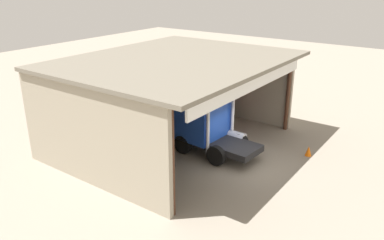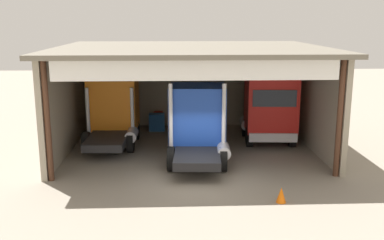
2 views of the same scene
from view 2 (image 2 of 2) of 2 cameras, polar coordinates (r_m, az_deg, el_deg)
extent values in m
plane|color=gray|center=(18.18, 0.48, -7.65)|extent=(80.00, 80.00, 0.00)
cube|color=#9E937F|center=(26.93, -0.60, 4.49)|extent=(12.19, 0.24, 4.90)
cube|color=#9E937F|center=(22.76, -15.69, 2.46)|extent=(0.24, 9.62, 4.90)
cube|color=#9E937F|center=(23.25, 15.03, 2.71)|extent=(0.24, 9.62, 4.90)
cube|color=#6E6759|center=(21.49, -0.13, 9.20)|extent=(12.79, 10.40, 0.20)
cylinder|color=#4C2D1E|center=(18.27, -18.15, -0.18)|extent=(0.24, 0.24, 4.90)
cylinder|color=#4C2D1E|center=(18.85, 18.50, 0.18)|extent=(0.24, 0.24, 4.90)
cube|color=white|center=(16.82, 0.56, 6.63)|extent=(10.97, 0.12, 0.90)
cube|color=orange|center=(23.49, -10.07, 2.10)|extent=(2.52, 2.13, 2.59)
cube|color=black|center=(24.43, -9.72, 3.61)|extent=(2.09, 0.12, 0.78)
cube|color=silver|center=(24.82, -9.55, -0.60)|extent=(2.34, 0.23, 0.44)
cube|color=#232326|center=(21.89, -10.74, -2.39)|extent=(1.95, 3.65, 0.36)
cylinder|color=silver|center=(22.61, -13.27, 0.85)|extent=(0.18, 0.18, 2.56)
cylinder|color=silver|center=(22.24, -7.70, 0.88)|extent=(0.18, 0.18, 2.56)
cylinder|color=silver|center=(21.98, -7.78, -1.89)|extent=(0.60, 1.22, 0.56)
cylinder|color=black|center=(24.40, -12.27, -1.31)|extent=(0.33, 1.05, 1.04)
cylinder|color=black|center=(24.07, -7.24, -1.31)|extent=(0.33, 1.05, 1.04)
cylinder|color=black|center=(22.15, -13.47, -2.82)|extent=(0.33, 1.05, 1.04)
cylinder|color=black|center=(21.78, -7.92, -2.85)|extent=(0.33, 1.05, 1.04)
cube|color=#1E47B7|center=(20.34, 0.70, 0.78)|extent=(2.68, 2.43, 2.66)
cube|color=black|center=(21.38, 0.72, 2.66)|extent=(2.16, 0.19, 0.80)
cube|color=silver|center=(21.83, 0.71, -2.24)|extent=(2.42, 0.31, 0.44)
cube|color=#232326|center=(18.92, 0.66, -4.53)|extent=(2.11, 3.44, 0.36)
cylinder|color=silver|center=(19.12, -2.75, 0.02)|extent=(0.18, 0.18, 3.18)
cylinder|color=silver|center=(19.11, 4.12, -0.01)|extent=(0.18, 0.18, 3.18)
cylinder|color=silver|center=(19.20, 4.09, -3.93)|extent=(0.63, 1.23, 0.56)
cylinder|color=black|center=(21.20, -2.35, -3.13)|extent=(0.37, 1.08, 1.07)
cylinder|color=black|center=(21.19, 3.74, -3.16)|extent=(0.37, 1.08, 1.07)
cylinder|color=black|center=(19.02, -2.74, -5.03)|extent=(0.37, 1.08, 1.07)
cylinder|color=black|center=(19.01, 4.06, -5.06)|extent=(0.37, 1.08, 1.07)
cube|color=red|center=(22.99, 10.10, 2.07)|extent=(2.64, 2.38, 2.76)
cube|color=black|center=(21.80, 10.61, 2.75)|extent=(2.13, 0.19, 0.83)
cube|color=silver|center=(22.19, 10.41, -2.25)|extent=(2.38, 0.31, 0.44)
cube|color=#232326|center=(24.81, 9.41, -0.53)|extent=(2.05, 2.98, 0.36)
cylinder|color=silver|center=(24.44, 12.24, 2.22)|extent=(0.18, 0.18, 2.93)
cylinder|color=silver|center=(24.10, 6.98, 2.27)|extent=(0.18, 0.18, 2.93)
cylinder|color=silver|center=(24.35, 6.90, -0.41)|extent=(0.63, 1.23, 0.56)
cylinder|color=black|center=(23.12, 12.81, -2.13)|extent=(0.36, 1.05, 1.03)
cylinder|color=black|center=(22.77, 7.37, -2.14)|extent=(0.36, 1.05, 1.03)
cylinder|color=black|center=(25.04, 11.89, -0.94)|extent=(0.36, 1.05, 1.03)
cylinder|color=black|center=(24.72, 6.87, -0.93)|extent=(0.36, 1.05, 1.03)
cylinder|color=#B21E19|center=(26.70, -4.36, 0.07)|extent=(0.58, 0.58, 0.95)
cube|color=#1E59A5|center=(25.90, -4.56, -0.28)|extent=(0.90, 0.60, 1.00)
cone|color=orange|center=(16.23, 11.43, -9.45)|extent=(0.36, 0.36, 0.56)
camera|label=1|loc=(18.01, -66.59, 15.16)|focal=36.17mm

